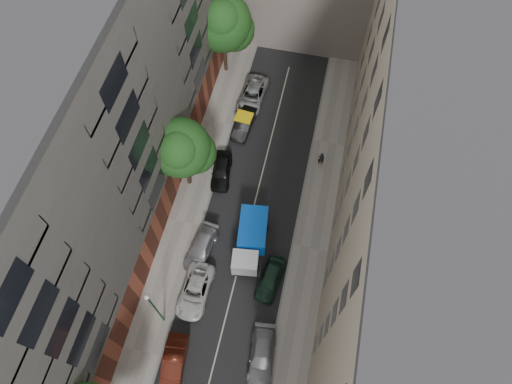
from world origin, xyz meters
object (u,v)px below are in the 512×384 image
(tree_mid, at_px, (182,150))
(lamp_post, at_px, (154,306))
(car_left_5, at_px, (244,124))
(tree_far, at_px, (223,25))
(car_left_2, at_px, (195,291))
(car_right_1, at_px, (262,356))
(pedestrian, at_px, (321,159))
(car_right_2, at_px, (270,279))
(car_left_1, at_px, (174,364))
(car_left_6, at_px, (252,95))
(car_left_3, at_px, (201,248))
(car_left_4, at_px, (221,171))
(tarp_truck, at_px, (251,240))

(tree_mid, height_order, lamp_post, tree_mid)
(car_left_5, height_order, tree_far, tree_far)
(car_left_2, xyz_separation_m, car_right_1, (6.20, -3.61, -0.00))
(car_left_2, xyz_separation_m, lamp_post, (-1.81, -2.61, 3.54))
(pedestrian, bearing_deg, car_right_2, 73.68)
(car_left_1, bearing_deg, car_left_6, 83.89)
(car_left_3, height_order, car_left_6, car_left_6)
(car_left_6, xyz_separation_m, car_right_1, (6.20, -24.01, -0.06))
(tree_mid, bearing_deg, car_left_6, 72.87)
(car_left_3, height_order, pedestrian, pedestrian)
(car_left_3, relative_size, lamp_post, 0.67)
(car_left_1, xyz_separation_m, car_left_2, (0.00, 5.60, -0.06))
(car_right_1, bearing_deg, car_left_4, 109.47)
(car_right_2, bearing_deg, car_left_2, -149.52)
(tree_far, distance_m, lamp_post, 26.30)
(car_left_3, height_order, car_right_2, car_right_2)
(car_right_1, bearing_deg, tree_far, 103.82)
(car_left_1, height_order, car_left_2, car_left_1)
(car_left_2, height_order, car_left_4, car_left_4)
(car_left_3, distance_m, tree_far, 20.92)
(car_left_5, distance_m, tree_far, 9.36)
(car_left_2, xyz_separation_m, car_left_4, (-0.80, 11.20, 0.05))
(lamp_post, bearing_deg, tree_mid, 97.07)
(car_right_1, bearing_deg, car_left_2, 143.94)
(tree_far, bearing_deg, car_left_3, -81.57)
(car_left_1, relative_size, car_right_2, 1.09)
(car_left_5, bearing_deg, pedestrian, -12.52)
(car_right_1, relative_size, tree_mid, 0.56)
(car_left_2, xyz_separation_m, car_left_5, (0.00, 16.80, 0.02))
(tarp_truck, relative_size, car_left_6, 1.11)
(car_left_1, xyz_separation_m, pedestrian, (7.82, 19.88, 0.24))
(tarp_truck, relative_size, car_left_2, 1.21)
(car_right_1, bearing_deg, tarp_truck, 102.39)
(car_left_6, height_order, tree_far, tree_far)
(car_left_3, xyz_separation_m, lamp_post, (-1.27, -6.21, 3.56))
(car_right_1, bearing_deg, car_left_6, 98.65)
(car_left_2, bearing_deg, car_right_1, -29.30)
(tarp_truck, bearing_deg, pedestrian, 57.52)
(tarp_truck, distance_m, car_right_1, 8.99)
(car_left_2, relative_size, tree_mid, 0.59)
(car_right_1, distance_m, tree_mid, 17.00)
(lamp_post, bearing_deg, car_left_6, 85.50)
(car_right_1, height_order, car_right_2, car_right_2)
(car_left_5, bearing_deg, tree_far, 122.69)
(car_left_4, bearing_deg, car_right_2, -62.12)
(car_left_1, xyz_separation_m, car_left_4, (-0.80, 16.80, -0.01))
(car_right_2, xyz_separation_m, tree_mid, (-8.93, 7.35, 4.82))
(tree_far, bearing_deg, pedestrian, -39.37)
(car_left_4, height_order, car_right_2, car_left_4)
(car_left_4, bearing_deg, car_left_1, -94.98)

